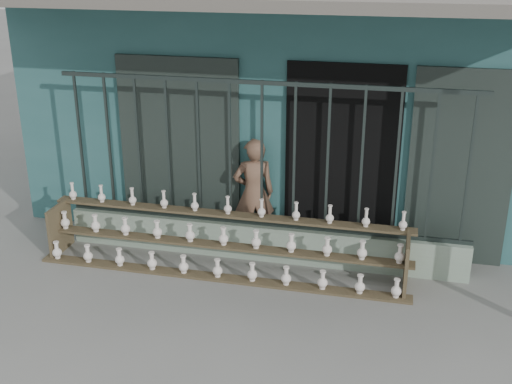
# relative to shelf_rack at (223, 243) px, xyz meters

# --- Properties ---
(ground) EXTENTS (60.00, 60.00, 0.00)m
(ground) POSITION_rel_shelf_rack_xyz_m (0.38, -0.89, -0.36)
(ground) COLOR slate
(workshop_building) EXTENTS (7.40, 6.60, 3.21)m
(workshop_building) POSITION_rel_shelf_rack_xyz_m (0.39, 3.34, 1.26)
(workshop_building) COLOR #2B5A5A
(workshop_building) RESTS_ON ground
(parapet_wall) EXTENTS (5.00, 0.20, 0.45)m
(parapet_wall) POSITION_rel_shelf_rack_xyz_m (0.38, 0.41, -0.13)
(parapet_wall) COLOR gray
(parapet_wall) RESTS_ON ground
(security_fence) EXTENTS (5.00, 0.04, 1.80)m
(security_fence) POSITION_rel_shelf_rack_xyz_m (0.38, 0.41, 0.99)
(security_fence) COLOR #283330
(security_fence) RESTS_ON parapet_wall
(shelf_rack) EXTENTS (4.50, 0.68, 0.85)m
(shelf_rack) POSITION_rel_shelf_rack_xyz_m (0.00, 0.00, 0.00)
(shelf_rack) COLOR brown
(shelf_rack) RESTS_ON ground
(elderly_woman) EXTENTS (0.62, 0.52, 1.45)m
(elderly_woman) POSITION_rel_shelf_rack_xyz_m (0.20, 0.76, 0.37)
(elderly_woman) COLOR brown
(elderly_woman) RESTS_ON ground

